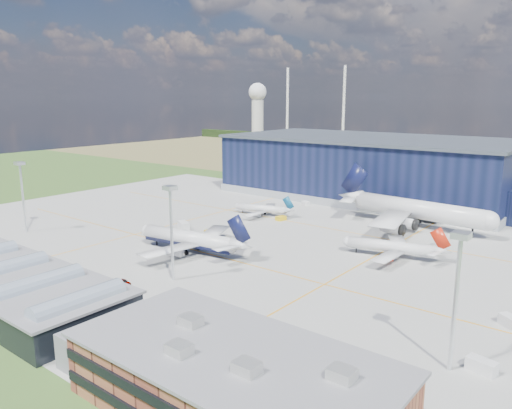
# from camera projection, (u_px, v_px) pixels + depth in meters

# --- Properties ---
(ground) EXTENTS (600.00, 600.00, 0.00)m
(ground) POSITION_uv_depth(u_px,v_px,m) (226.00, 244.00, 148.63)
(ground) COLOR #2E501E
(ground) RESTS_ON ground
(apron) EXTENTS (220.00, 160.00, 0.08)m
(apron) POSITION_uv_depth(u_px,v_px,m) (247.00, 237.00, 156.28)
(apron) COLOR gray
(apron) RESTS_ON ground
(farmland) EXTENTS (600.00, 220.00, 0.01)m
(farmland) POSITION_uv_depth(u_px,v_px,m) (456.00, 166.00, 317.23)
(farmland) COLOR olive
(farmland) RESTS_ON ground
(treeline) EXTENTS (600.00, 8.00, 8.00)m
(treeline) POSITION_uv_depth(u_px,v_px,m) (489.00, 150.00, 377.69)
(treeline) COLOR black
(treeline) RESTS_ON ground
(horizon_dressing) EXTENTS (440.20, 18.00, 70.00)m
(horizon_dressing) POSITION_uv_depth(u_px,v_px,m) (280.00, 106.00, 483.12)
(horizon_dressing) COLOR silver
(horizon_dressing) RESTS_ON ground
(hangar) EXTENTS (145.00, 62.00, 26.10)m
(hangar) POSITION_uv_depth(u_px,v_px,m) (375.00, 171.00, 217.13)
(hangar) COLOR black
(hangar) RESTS_ON ground
(ops_building) EXTENTS (46.00, 23.00, 10.90)m
(ops_building) POSITION_uv_depth(u_px,v_px,m) (233.00, 382.00, 68.25)
(ops_building) COLOR brown
(ops_building) RESTS_ON ground
(glass_concourse) EXTENTS (78.00, 23.00, 8.60)m
(glass_concourse) POSITION_uv_depth(u_px,v_px,m) (14.00, 286.00, 105.78)
(glass_concourse) COLOR black
(glass_concourse) RESTS_ON ground
(light_mast_west) EXTENTS (2.60, 2.60, 23.00)m
(light_mast_west) POSITION_uv_depth(u_px,v_px,m) (22.00, 185.00, 158.80)
(light_mast_west) COLOR silver
(light_mast_west) RESTS_ON ground
(light_mast_center) EXTENTS (2.60, 2.60, 23.00)m
(light_mast_center) POSITION_uv_depth(u_px,v_px,m) (171.00, 218.00, 116.32)
(light_mast_center) COLOR silver
(light_mast_center) RESTS_ON ground
(light_mast_east) EXTENTS (2.60, 2.60, 23.00)m
(light_mast_east) POSITION_uv_depth(u_px,v_px,m) (457.00, 279.00, 76.87)
(light_mast_east) COLOR silver
(light_mast_east) RESTS_ON ground
(airliner_navy) EXTENTS (43.06, 42.34, 12.52)m
(airliner_navy) POSITION_uv_depth(u_px,v_px,m) (188.00, 231.00, 140.01)
(airliner_navy) COLOR silver
(airliner_navy) RESTS_ON ground
(airliner_red) EXTENTS (35.14, 34.68, 9.52)m
(airliner_red) POSITION_uv_depth(u_px,v_px,m) (390.00, 241.00, 135.59)
(airliner_red) COLOR silver
(airliner_red) RESTS_ON ground
(airliner_widebody) EXTENTS (62.98, 61.84, 18.93)m
(airliner_widebody) POSITION_uv_depth(u_px,v_px,m) (419.00, 200.00, 166.05)
(airliner_widebody) COLOR silver
(airliner_widebody) RESTS_ON ground
(airliner_regional) EXTENTS (29.33, 28.94, 7.92)m
(airliner_regional) POSITION_uv_depth(u_px,v_px,m) (261.00, 205.00, 184.35)
(airliner_regional) COLOR silver
(airliner_regional) RESTS_ON ground
(gse_tug_b) EXTENTS (2.33, 3.37, 1.42)m
(gse_tug_b) POSITION_uv_depth(u_px,v_px,m) (210.00, 232.00, 159.76)
(gse_tug_b) COLOR yellow
(gse_tug_b) RESTS_ON ground
(gse_van_a) EXTENTS (6.39, 4.85, 2.56)m
(gse_van_a) POSITION_uv_depth(u_px,v_px,m) (184.00, 225.00, 165.38)
(gse_van_a) COLOR silver
(gse_van_a) RESTS_ON ground
(gse_van_b) EXTENTS (5.02, 4.58, 2.15)m
(gse_van_b) POSITION_uv_depth(u_px,v_px,m) (511.00, 322.00, 94.87)
(gse_van_b) COLOR silver
(gse_van_b) RESTS_ON ground
(gse_tug_c) EXTENTS (3.00, 3.99, 1.56)m
(gse_tug_c) POSITION_uv_depth(u_px,v_px,m) (281.00, 218.00, 177.25)
(gse_tug_c) COLOR yellow
(gse_tug_c) RESTS_ON ground
(gse_cart_b) EXTENTS (4.01, 3.54, 1.45)m
(gse_cart_b) POSITION_uv_depth(u_px,v_px,m) (306.00, 203.00, 203.05)
(gse_cart_b) COLOR silver
(gse_cart_b) RESTS_ON ground
(gse_van_c) EXTENTS (4.94, 3.10, 2.20)m
(gse_van_c) POSITION_uv_depth(u_px,v_px,m) (482.00, 366.00, 79.30)
(gse_van_c) COLOR silver
(gse_van_c) RESTS_ON ground
(car_a) EXTENTS (4.03, 1.87, 1.33)m
(car_a) POSITION_uv_depth(u_px,v_px,m) (124.00, 282.00, 116.51)
(car_a) COLOR #99999E
(car_a) RESTS_ON ground
(car_b) EXTENTS (3.75, 1.65, 1.20)m
(car_b) POSITION_uv_depth(u_px,v_px,m) (176.00, 328.00, 93.22)
(car_b) COLOR #99999E
(car_b) RESTS_ON ground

